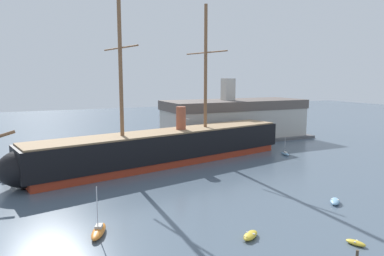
{
  "coord_description": "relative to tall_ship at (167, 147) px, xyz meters",
  "views": [
    {
      "loc": [
        -23.37,
        -14.06,
        18.47
      ],
      "look_at": [
        1.47,
        39.4,
        10.01
      ],
      "focal_mm": 32.92,
      "sensor_mm": 36.0,
      "label": 1
    }
  ],
  "objects": [
    {
      "name": "dinghy_near_centre",
      "position": [
        -4.19,
        -37.69,
        -3.37
      ],
      "size": [
        3.11,
        2.64,
        0.68
      ],
      "color": "gold",
      "rests_on": "ground"
    },
    {
      "name": "sailboat_mid_left",
      "position": [
        -20.01,
        -29.41,
        -3.21
      ],
      "size": [
        3.08,
        4.78,
        5.99
      ],
      "color": "orange",
      "rests_on": "ground"
    },
    {
      "name": "dockside_warehouse_right",
      "position": [
        29.56,
        20.52,
        2.19
      ],
      "size": [
        46.5,
        18.87,
        18.24
      ],
      "color": "#565659",
      "rests_on": "ground"
    },
    {
      "name": "seagull_in_flight",
      "position": [
        -4.87,
        -22.01,
        8.54
      ],
      "size": [
        0.55,
        1.19,
        0.14
      ],
      "color": "silver"
    },
    {
      "name": "sailboat_far_right",
      "position": [
        28.6,
        -4.2,
        -3.35
      ],
      "size": [
        1.44,
        3.41,
        4.3
      ],
      "color": "#7FB2D6",
      "rests_on": "ground"
    },
    {
      "name": "tall_ship",
      "position": [
        0.0,
        0.0,
        0.0
      ],
      "size": [
        71.23,
        21.29,
        34.61
      ],
      "color": "maroon",
      "rests_on": "ground"
    },
    {
      "name": "sailboat_distant_centre",
      "position": [
        -3.54,
        9.53,
        -3.36
      ],
      "size": [
        1.33,
        3.29,
        4.17
      ],
      "color": "orange",
      "rests_on": "ground"
    },
    {
      "name": "dinghy_mid_right",
      "position": [
        13.63,
        -33.49,
        -3.36
      ],
      "size": [
        3.07,
        2.93,
        0.7
      ],
      "color": "#7FB2D6",
      "rests_on": "ground"
    },
    {
      "name": "dinghy_foreground_right",
      "position": [
        5.49,
        -44.05,
        -3.46
      ],
      "size": [
        1.64,
        2.35,
        0.51
      ],
      "color": "gold",
      "rests_on": "ground"
    },
    {
      "name": "motorboat_far_left",
      "position": [
        -30.85,
        0.24,
        -3.13
      ],
      "size": [
        4.07,
        1.9,
        1.67
      ],
      "color": "silver",
      "rests_on": "ground"
    }
  ]
}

